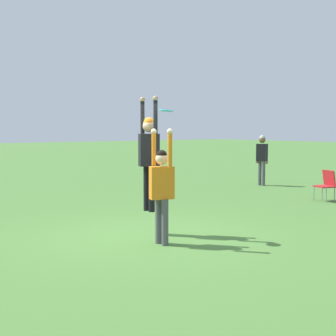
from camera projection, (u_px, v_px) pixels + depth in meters
ground_plane at (150, 236)px, 8.87m from camera, size 120.00×120.00×0.00m
person_jumping at (149, 150)px, 8.91m from camera, size 0.53×0.42×2.20m
person_defending at (162, 184)px, 8.15m from camera, size 0.56×0.46×2.03m
frisbee at (166, 111)px, 8.49m from camera, size 0.26×0.26×0.04m
camping_chair_1 at (326, 183)px, 13.18m from camera, size 0.58×0.62×0.86m
person_spectator_far at (262, 155)px, 16.71m from camera, size 0.54×0.36×1.81m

